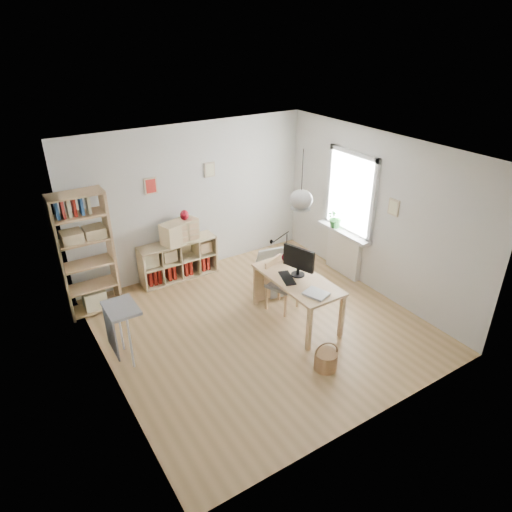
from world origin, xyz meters
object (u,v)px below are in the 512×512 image
chair (279,281)px  monitor (299,260)px  cube_shelf (177,262)px  tall_bookshelf (85,250)px  drawer_chest (180,231)px  desk (297,283)px  storage_chest (281,277)px

chair → monitor: (0.08, -0.36, 0.52)m
cube_shelf → tall_bookshelf: 1.77m
cube_shelf → chair: size_ratio=1.64×
chair → drawer_chest: drawer_chest is taller
desk → storage_chest: bearing=68.4°
tall_bookshelf → monitor: tall_bookshelf is taller
storage_chest → tall_bookshelf: bearing=170.4°
chair → storage_chest: 0.66m
cube_shelf → drawer_chest: (0.09, -0.04, 0.61)m
cube_shelf → chair: (1.00, -1.80, 0.19)m
cube_shelf → tall_bookshelf: (-1.56, -0.28, 0.79)m
drawer_chest → desk: bearing=-81.9°
tall_bookshelf → drawer_chest: size_ratio=3.04×
monitor → drawer_chest: size_ratio=0.78×
tall_bookshelf → storage_chest: bearing=-19.5°
chair → drawer_chest: (-0.92, 1.76, 0.42)m
desk → cube_shelf: bearing=114.6°
desk → drawer_chest: bearing=113.1°
tall_bookshelf → chair: 3.04m
desk → tall_bookshelf: bearing=143.0°
tall_bookshelf → monitor: 3.25m
chair → monitor: 0.64m
chair → drawer_chest: size_ratio=1.30×
storage_chest → monitor: bearing=-99.7°
storage_chest → monitor: size_ratio=1.58×
tall_bookshelf → desk: bearing=-37.0°
tall_bookshelf → storage_chest: size_ratio=2.46×
drawer_chest → monitor: bearing=-79.9°
cube_shelf → chair: 2.07m
desk → storage_chest: (0.36, 0.91, -0.44)m
desk → cube_shelf: (-1.02, 2.23, -0.36)m
desk → drawer_chest: size_ratio=2.28×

